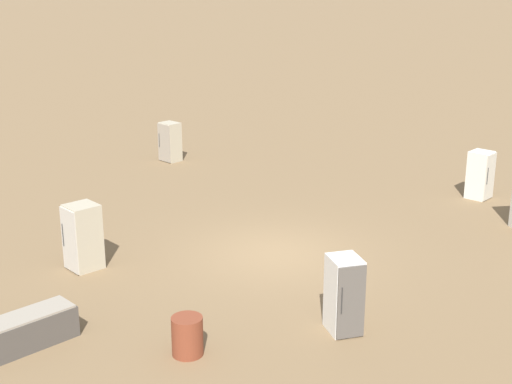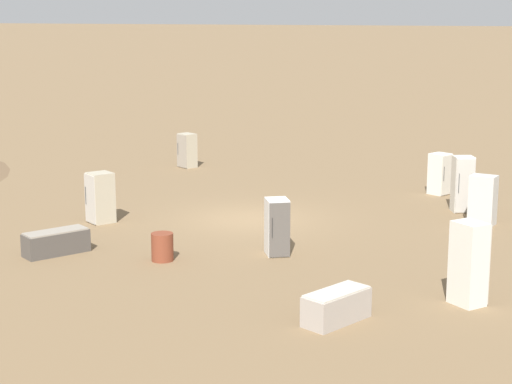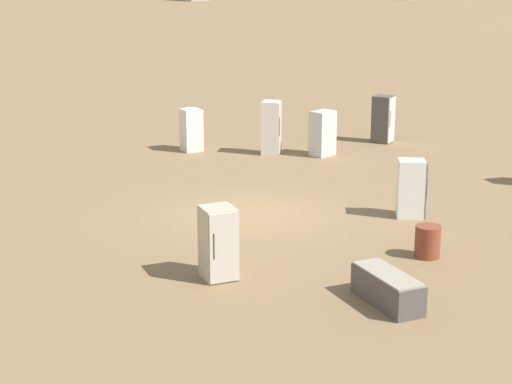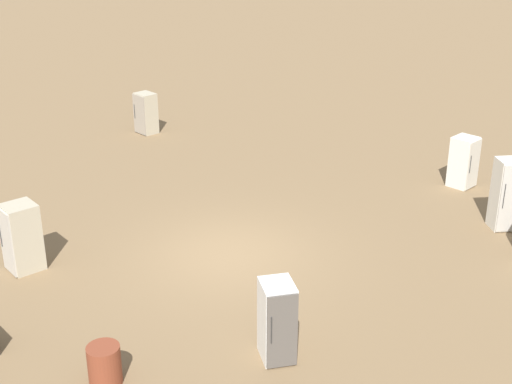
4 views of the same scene
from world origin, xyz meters
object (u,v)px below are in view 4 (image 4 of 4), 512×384
at_px(discarded_fridge_1, 277,321).
at_px(discarded_fridge_7, 464,162).
at_px(discarded_fridge_8, 507,194).
at_px(rusty_barrel, 104,365).
at_px(discarded_fridge_9, 146,113).
at_px(discarded_fridge_4, 22,237).

relative_size(discarded_fridge_1, discarded_fridge_7, 1.03).
relative_size(discarded_fridge_7, discarded_fridge_8, 0.80).
xyz_separation_m(discarded_fridge_1, rusty_barrel, (-1.95, 2.48, -0.40)).
relative_size(discarded_fridge_7, rusty_barrel, 2.00).
relative_size(discarded_fridge_1, discarded_fridge_8, 0.83).
xyz_separation_m(discarded_fridge_1, discarded_fridge_9, (10.66, 9.52, -0.05)).
xyz_separation_m(discarded_fridge_1, discarded_fridge_7, (10.08, -1.78, -0.03)).
bearing_deg(discarded_fridge_1, rusty_barrel, 0.98).
height_order(discarded_fridge_4, discarded_fridge_9, discarded_fridge_4).
relative_size(discarded_fridge_4, rusty_barrel, 2.12).
bearing_deg(discarded_fridge_1, discarded_fridge_7, -137.20).
height_order(discarded_fridge_4, discarded_fridge_7, discarded_fridge_4).
distance_m(discarded_fridge_1, rusty_barrel, 3.18).
xyz_separation_m(discarded_fridge_4, rusty_barrel, (-2.74, -4.15, -0.42)).
distance_m(discarded_fridge_4, discarded_fridge_8, 11.97).
distance_m(discarded_fridge_7, discarded_fridge_8, 2.89).
bearing_deg(discarded_fridge_7, rusty_barrel, 1.62).
bearing_deg(discarded_fridge_1, discarded_fridge_8, -150.25).
bearing_deg(rusty_barrel, discarded_fridge_7, -19.49).
height_order(discarded_fridge_4, discarded_fridge_8, discarded_fridge_8).
distance_m(discarded_fridge_8, rusty_barrel, 11.13).
height_order(discarded_fridge_7, discarded_fridge_8, discarded_fridge_8).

